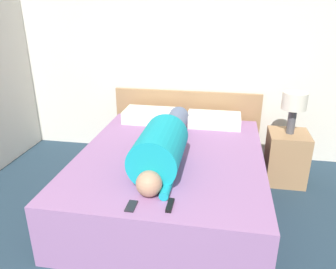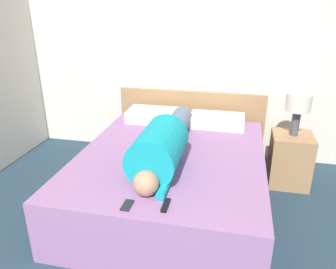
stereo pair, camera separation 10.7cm
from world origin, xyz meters
name	(u,v)px [view 2 (the right image)]	position (x,y,z in m)	size (l,w,h in m)	color
wall_back	(184,51)	(0.00, 4.00, 1.30)	(5.16, 0.06, 2.60)	silver
bed	(171,178)	(0.11, 2.77, 0.26)	(1.70, 2.09, 0.52)	#936699
headboard	(190,123)	(0.11, 3.93, 0.41)	(1.82, 0.04, 0.82)	#A37A51
nightstand	(290,159)	(1.27, 3.39, 0.28)	(0.41, 0.41, 0.56)	#A37A51
table_lamp	(298,105)	(1.27, 3.39, 0.88)	(0.25, 0.25, 0.44)	#4C4C51
person_lying	(163,144)	(0.07, 2.58, 0.69)	(0.39, 1.59, 0.39)	tan
pillow_near_headboard	(155,116)	(-0.27, 3.60, 0.59)	(0.64, 0.36, 0.14)	silver
pillow_second	(217,121)	(0.46, 3.60, 0.59)	(0.61, 0.36, 0.12)	silver
tv_remote	(166,205)	(0.25, 1.91, 0.53)	(0.04, 0.15, 0.02)	black
cell_phone	(127,205)	(-0.02, 1.86, 0.53)	(0.06, 0.13, 0.01)	black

